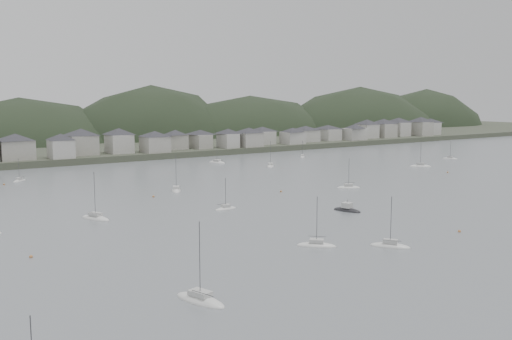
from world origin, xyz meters
TOP-DOWN VIEW (x-y plane):
  - ground at (0.00, 0.00)m, footprint 900.00×900.00m
  - far_shore_land at (0.00, 295.00)m, footprint 900.00×250.00m
  - forested_ridge at (4.83, 269.40)m, footprint 851.55×103.94m
  - waterfront_town at (50.59, 183.34)m, footprint 451.48×28.46m
  - sailboat_lead at (-24.70, 84.33)m, footprint 6.33×9.31m
  - moored_fleet at (-16.16, 66.71)m, footprint 243.56×171.31m
  - motor_launch_far at (-1.51, 29.70)m, footprint 5.03×8.57m
  - mooring_buoys at (-10.10, 50.17)m, footprint 166.59×142.15m

SIDE VIEW (x-z plane):
  - forested_ridge at x=4.83m, z-range -62.57..40.00m
  - ground at x=0.00m, z-range 0.00..0.00m
  - mooring_buoys at x=-10.10m, z-range -0.20..0.50m
  - sailboat_lead at x=-24.70m, z-range -5.93..6.28m
  - moored_fleet at x=-16.16m, z-range -6.36..6.72m
  - motor_launch_far at x=-1.51m, z-range -1.67..2.25m
  - far_shore_land at x=0.00m, z-range 0.00..3.00m
  - waterfront_town at x=50.59m, z-range 2.20..15.12m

